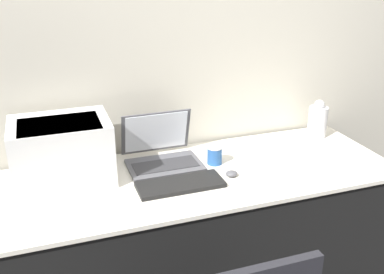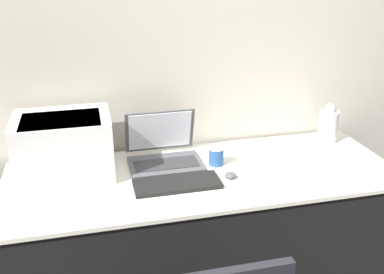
{
  "view_description": "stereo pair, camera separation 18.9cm",
  "coord_description": "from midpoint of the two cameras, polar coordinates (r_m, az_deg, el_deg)",
  "views": [
    {
      "loc": [
        -0.7,
        -1.48,
        1.73
      ],
      "look_at": [
        -0.05,
        0.38,
        0.92
      ],
      "focal_mm": 42.0,
      "sensor_mm": 36.0,
      "label": 1
    },
    {
      "loc": [
        -0.52,
        -1.53,
        1.73
      ],
      "look_at": [
        -0.05,
        0.38,
        0.92
      ],
      "focal_mm": 42.0,
      "sensor_mm": 36.0,
      "label": 2
    }
  ],
  "objects": [
    {
      "name": "metal_pitcher",
      "position": [
        2.64,
        18.89,
        1.44
      ],
      "size": [
        0.11,
        0.11,
        0.22
      ],
      "color": "silver",
      "rests_on": "table"
    },
    {
      "name": "table",
      "position": [
        2.37,
        3.72,
        -12.61
      ],
      "size": [
        1.89,
        0.71,
        0.74
      ],
      "color": "black",
      "rests_on": "ground_plane"
    },
    {
      "name": "mouse",
      "position": [
        2.14,
        7.46,
        -4.91
      ],
      "size": [
        0.06,
        0.05,
        0.03
      ],
      "color": "#4C4C51",
      "rests_on": "table"
    },
    {
      "name": "laptop_left",
      "position": [
        2.27,
        -1.25,
        -1.94
      ],
      "size": [
        0.36,
        0.31,
        0.25
      ],
      "color": "#4C4C51",
      "rests_on": "table"
    },
    {
      "name": "coffee_cup",
      "position": [
        2.25,
        5.5,
        -2.45
      ],
      "size": [
        0.08,
        0.08,
        0.09
      ],
      "color": "#285699",
      "rests_on": "table"
    },
    {
      "name": "external_keyboard",
      "position": [
        2.06,
        0.73,
        -6.03
      ],
      "size": [
        0.4,
        0.16,
        0.02
      ],
      "color": "black",
      "rests_on": "table"
    },
    {
      "name": "printer",
      "position": [
        2.16,
        -13.59,
        -0.93
      ],
      "size": [
        0.44,
        0.33,
        0.29
      ],
      "color": "silver",
      "rests_on": "table"
    },
    {
      "name": "wall_back",
      "position": [
        2.37,
        1.37,
        11.95
      ],
      "size": [
        8.0,
        0.05,
        2.6
      ],
      "color": "#B7B2A3",
      "rests_on": "ground_plane"
    }
  ]
}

